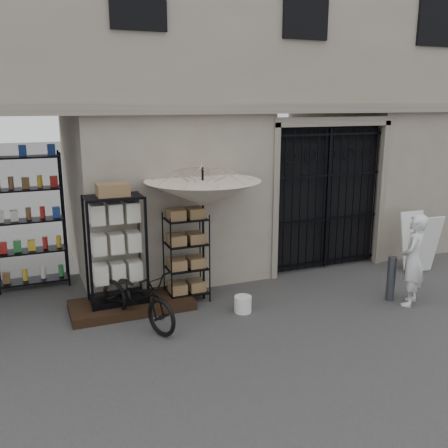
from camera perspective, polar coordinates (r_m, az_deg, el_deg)
name	(u,v)px	position (r m, az deg, el deg)	size (l,w,h in m)	color
ground	(305,323)	(8.07, 9.25, -11.05)	(80.00, 80.00, 0.00)	black
main_building	(212,46)	(10.98, -1.39, 19.71)	(14.00, 4.00, 9.00)	gray
iron_gate	(323,196)	(10.37, 11.27, 3.15)	(2.50, 0.21, 3.00)	black
step_platform	(132,305)	(8.55, -10.48, -9.09)	(2.00, 0.90, 0.15)	black
display_cabinet	(116,255)	(8.27, -12.20, -3.52)	(0.99, 0.74, 1.93)	black
wire_rack	(186,258)	(8.60, -4.33, -3.93)	(0.80, 0.68, 1.54)	black
market_umbrella	(203,186)	(8.33, -2.45, 4.33)	(1.77, 1.80, 2.78)	black
white_bucket	(243,304)	(8.29, 2.18, -9.13)	(0.28, 0.28, 0.27)	silver
bicycle	(138,324)	(8.02, -9.76, -11.23)	(0.61, 0.91, 1.74)	black
steel_bollard	(391,279)	(9.14, 18.56, -5.94)	(0.14, 0.14, 0.79)	#484C55
shopkeeper	(409,304)	(9.21, 20.36, -8.54)	(0.57, 1.57, 0.38)	silver
easel_sign	(420,243)	(10.80, 21.46, -1.99)	(0.58, 0.67, 1.18)	silver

